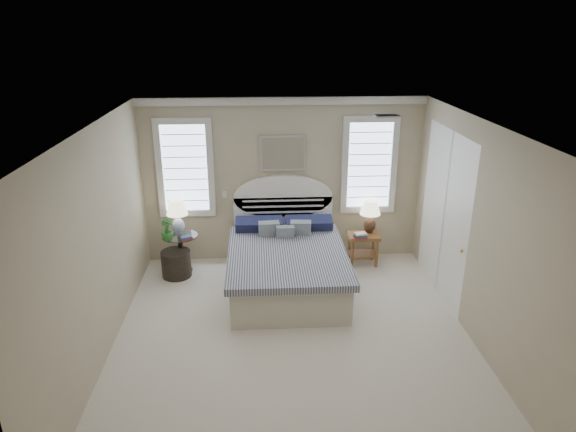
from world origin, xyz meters
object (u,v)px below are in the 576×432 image
at_px(nightstand_right, 363,242).
at_px(floor_pot, 176,264).
at_px(lamp_left, 177,213).
at_px(side_table_left, 181,249).
at_px(bed, 287,263).
at_px(lamp_right, 370,213).

distance_m(nightstand_right, floor_pot, 3.03).
bearing_deg(lamp_left, floor_pot, -98.35).
bearing_deg(nightstand_right, side_table_left, -178.06).
bearing_deg(bed, side_table_left, 160.26).
distance_m(bed, lamp_right, 1.68).
height_order(nightstand_right, lamp_right, lamp_right).
height_order(bed, side_table_left, bed).
bearing_deg(side_table_left, nightstand_right, 1.94).
xyz_separation_m(floor_pot, lamp_left, (0.04, 0.24, 0.75)).
xyz_separation_m(bed, side_table_left, (-1.65, 0.59, 0.00)).
relative_size(nightstand_right, lamp_left, 0.97).
height_order(floor_pot, lamp_right, lamp_right).
distance_m(bed, lamp_left, 1.90).
relative_size(nightstand_right, floor_pot, 1.15).
distance_m(floor_pot, lamp_right, 3.21).
height_order(bed, floor_pot, bed).
bearing_deg(bed, floor_pot, 165.84).
xyz_separation_m(bed, floor_pot, (-1.71, 0.43, -0.18)).
height_order(side_table_left, nightstand_right, side_table_left).
relative_size(side_table_left, lamp_right, 1.16).
bearing_deg(floor_pot, nightstand_right, 4.94).
distance_m(side_table_left, floor_pot, 0.25).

